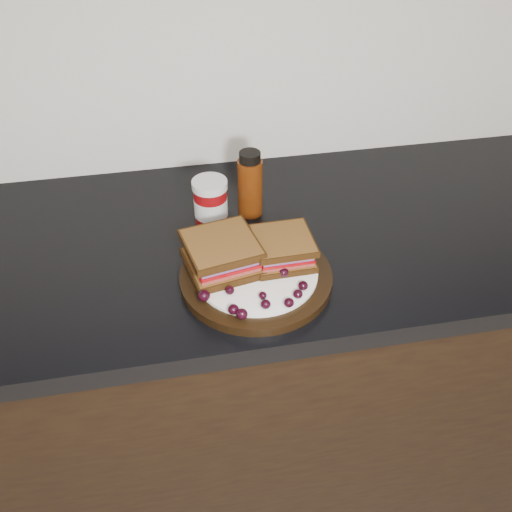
{
  "coord_description": "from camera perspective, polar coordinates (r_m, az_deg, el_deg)",
  "views": [
    {
      "loc": [
        0.0,
        0.8,
        1.61
      ],
      "look_at": [
        0.15,
        1.56,
        0.96
      ],
      "focal_mm": 40.0,
      "sensor_mm": 36.0,
      "label": 1
    }
  ],
  "objects": [
    {
      "name": "grape_8",
      "position": [
        1.0,
        4.73,
        -2.98
      ],
      "size": [
        0.02,
        0.02,
        0.02
      ],
      "primitive_type": "ellipsoid",
      "color": "black",
      "rests_on": "plate"
    },
    {
      "name": "grape_13",
      "position": [
        1.07,
        -3.64,
        0.28
      ],
      "size": [
        0.02,
        0.02,
        0.02
      ],
      "primitive_type": "ellipsoid",
      "color": "black",
      "rests_on": "plate"
    },
    {
      "name": "grape_5",
      "position": [
        0.98,
        0.68,
        -3.97
      ],
      "size": [
        0.01,
        0.01,
        0.01
      ],
      "primitive_type": "ellipsoid",
      "color": "black",
      "rests_on": "plate"
    },
    {
      "name": "grape_16",
      "position": [
        1.01,
        -4.27,
        -2.38
      ],
      "size": [
        0.02,
        0.02,
        0.02
      ],
      "primitive_type": "ellipsoid",
      "color": "black",
      "rests_on": "plate"
    },
    {
      "name": "grape_18",
      "position": [
        1.05,
        -4.16,
        -0.6
      ],
      "size": [
        0.02,
        0.02,
        0.02
      ],
      "primitive_type": "ellipsoid",
      "color": "black",
      "rests_on": "plate"
    },
    {
      "name": "sandwich_left",
      "position": [
        1.03,
        -3.46,
        0.21
      ],
      "size": [
        0.15,
        0.15,
        0.06
      ],
      "primitive_type": null,
      "rotation": [
        0.0,
        0.0,
        0.19
      ],
      "color": "brown",
      "rests_on": "plate"
    },
    {
      "name": "grape_11",
      "position": [
        1.06,
        2.77,
        -0.14
      ],
      "size": [
        0.02,
        0.02,
        0.02
      ],
      "primitive_type": "ellipsoid",
      "color": "black",
      "rests_on": "plate"
    },
    {
      "name": "grape_19",
      "position": [
        1.04,
        -4.92,
        -1.19
      ],
      "size": [
        0.02,
        0.02,
        0.02
      ],
      "primitive_type": "ellipsoid",
      "color": "black",
      "rests_on": "plate"
    },
    {
      "name": "sandwich_right",
      "position": [
        1.05,
        2.7,
        0.76
      ],
      "size": [
        0.11,
        0.11,
        0.05
      ],
      "primitive_type": null,
      "rotation": [
        0.0,
        0.0,
        0.02
      ],
      "color": "brown",
      "rests_on": "plate"
    },
    {
      "name": "countertop",
      "position": [
        1.16,
        -8.36,
        0.34
      ],
      "size": [
        3.98,
        0.6,
        0.04
      ],
      "primitive_type": "cube",
      "color": "black",
      "rests_on": "base_cabinets"
    },
    {
      "name": "condiment_jar",
      "position": [
        1.17,
        -4.56,
        5.29
      ],
      "size": [
        0.09,
        0.09,
        0.1
      ],
      "primitive_type": "cylinder",
      "rotation": [
        0.0,
        0.0,
        0.28
      ],
      "color": "maroon",
      "rests_on": "countertop"
    },
    {
      "name": "base_cabinets",
      "position": [
        1.49,
        -6.71,
        -13.2
      ],
      "size": [
        3.96,
        0.58,
        0.86
      ],
      "primitive_type": "cube",
      "color": "black",
      "rests_on": "ground_plane"
    },
    {
      "name": "grape_10",
      "position": [
        1.06,
        4.37,
        -0.27
      ],
      "size": [
        0.02,
        0.02,
        0.02
      ],
      "primitive_type": "ellipsoid",
      "color": "black",
      "rests_on": "plate"
    },
    {
      "name": "grape_6",
      "position": [
        0.97,
        3.31,
        -4.68
      ],
      "size": [
        0.02,
        0.02,
        0.02
      ],
      "primitive_type": "ellipsoid",
      "color": "black",
      "rests_on": "plate"
    },
    {
      "name": "grape_12",
      "position": [
        1.07,
        3.1,
        0.24
      ],
      "size": [
        0.02,
        0.02,
        0.01
      ],
      "primitive_type": "ellipsoid",
      "color": "black",
      "rests_on": "plate"
    },
    {
      "name": "grape_1",
      "position": [
        0.99,
        -2.64,
        -3.45
      ],
      "size": [
        0.02,
        0.02,
        0.02
      ],
      "primitive_type": "ellipsoid",
      "color": "black",
      "rests_on": "plate"
    },
    {
      "name": "grape_0",
      "position": [
        0.98,
        -5.23,
        -3.98
      ],
      "size": [
        0.02,
        0.02,
        0.02
      ],
      "primitive_type": "ellipsoid",
      "color": "black",
      "rests_on": "plate"
    },
    {
      "name": "grape_17",
      "position": [
        1.06,
        -3.19,
        0.09
      ],
      "size": [
        0.02,
        0.02,
        0.02
      ],
      "primitive_type": "ellipsoid",
      "color": "black",
      "rests_on": "plate"
    },
    {
      "name": "oil_bottle",
      "position": [
        1.19,
        -0.6,
        7.25
      ],
      "size": [
        0.07,
        0.07,
        0.15
      ],
      "primitive_type": "cylinder",
      "rotation": [
        0.0,
        0.0,
        -0.29
      ],
      "color": "#522108",
      "rests_on": "countertop"
    },
    {
      "name": "grape_15",
      "position": [
        1.03,
        -3.67,
        -1.28
      ],
      "size": [
        0.02,
        0.02,
        0.02
      ],
      "primitive_type": "ellipsoid",
      "color": "black",
      "rests_on": "plate"
    },
    {
      "name": "grape_7",
      "position": [
        0.99,
        4.21,
        -3.81
      ],
      "size": [
        0.02,
        0.02,
        0.02
      ],
      "primitive_type": "ellipsoid",
      "color": "black",
      "rests_on": "plate"
    },
    {
      "name": "plate",
      "position": [
        1.05,
        -0.0,
        -2.14
      ],
      "size": [
        0.28,
        0.28,
        0.02
      ],
      "primitive_type": "cylinder",
      "color": "black",
      "rests_on": "countertop"
    },
    {
      "name": "grape_3",
      "position": [
        0.95,
        -1.42,
        -5.82
      ],
      "size": [
        0.02,
        0.02,
        0.02
      ],
      "primitive_type": "ellipsoid",
      "color": "black",
      "rests_on": "plate"
    },
    {
      "name": "grape_2",
      "position": [
        0.96,
        -2.27,
        -5.36
      ],
      "size": [
        0.02,
        0.02,
        0.02
      ],
      "primitive_type": "ellipsoid",
      "color": "black",
      "rests_on": "plate"
    },
    {
      "name": "grape_9",
      "position": [
        1.02,
        2.79,
        -1.63
      ],
      "size": [
        0.02,
        0.02,
        0.02
      ],
      "primitive_type": "ellipsoid",
      "color": "black",
      "rests_on": "plate"
    },
    {
      "name": "grape_4",
      "position": [
        0.96,
        0.97,
        -4.85
      ],
      "size": [
        0.02,
        0.02,
        0.02
      ],
      "primitive_type": "ellipsoid",
      "color": "black",
      "rests_on": "plate"
    },
    {
      "name": "grape_14",
      "position": [
        1.05,
        -4.15,
        -0.76
      ],
      "size": [
        0.02,
        0.02,
        0.01
      ],
      "primitive_type": "ellipsoid",
      "color": "black",
      "rests_on": "plate"
    }
  ]
}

